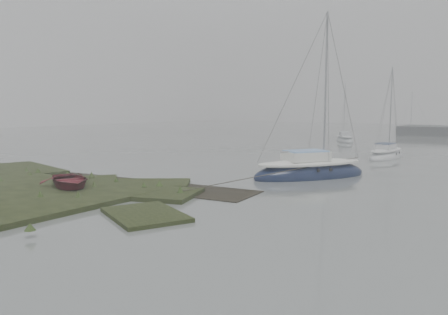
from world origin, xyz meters
The scene contains 6 objects.
ground centered at (0.00, 30.00, 0.00)m, with size 160.00×160.00×0.00m, color slate.
sailboat_main centered at (1.80, 11.99, 0.33)m, with size 6.17×7.55×10.50m.
sailboat_white centered at (2.89, 25.04, 0.25)m, with size 2.32×5.89×8.14m.
sailboat_far_a centered at (-6.15, 41.05, 0.24)m, with size 4.27×5.75×7.84m.
sailboat_far_c centered at (-1.99, 61.71, 0.23)m, with size 5.37×2.43×7.30m.
dinghy centered at (-6.18, 1.00, 0.58)m, with size 2.45×3.43×0.71m, color maroon.
Camera 1 is at (12.20, -12.20, 4.09)m, focal length 35.00 mm.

